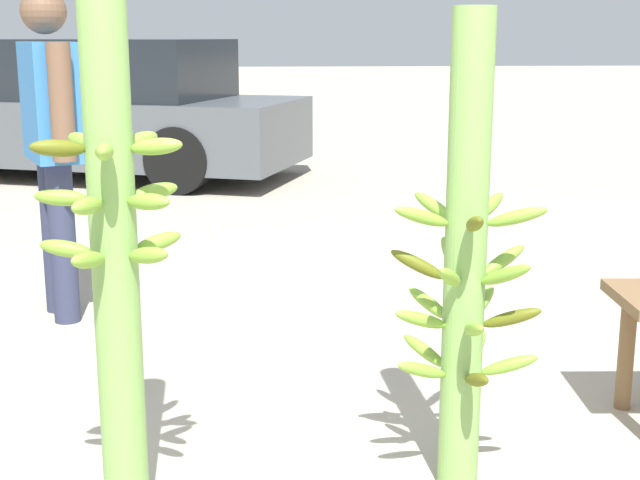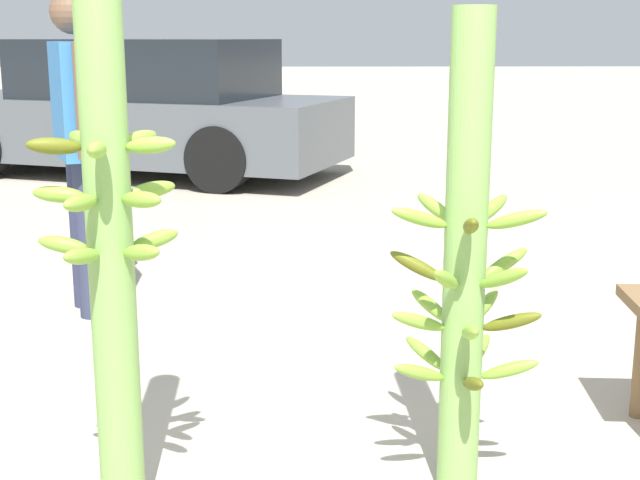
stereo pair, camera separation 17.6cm
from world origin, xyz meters
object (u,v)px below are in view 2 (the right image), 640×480
at_px(banana_stalk_left, 110,239).
at_px(vendor_person, 79,127).
at_px(banana_stalk_center, 465,268).
at_px(parked_car, 138,110).

distance_m(banana_stalk_left, vendor_person, 2.11).
relative_size(banana_stalk_center, parked_car, 0.33).
bearing_deg(banana_stalk_center, vendor_person, 129.98).
height_order(banana_stalk_left, parked_car, banana_stalk_left).
bearing_deg(vendor_person, banana_stalk_center, 17.73).
height_order(banana_stalk_center, parked_car, banana_stalk_center).
xyz_separation_m(banana_stalk_left, vendor_person, (-0.57, 2.03, 0.11)).
relative_size(banana_stalk_left, banana_stalk_center, 1.12).
bearing_deg(banana_stalk_center, banana_stalk_left, -171.65).
distance_m(banana_stalk_center, vendor_person, 2.47).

